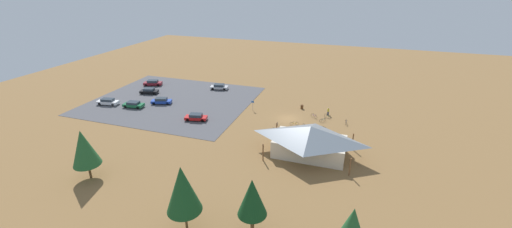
% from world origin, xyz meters
% --- Properties ---
extents(ground, '(160.00, 160.00, 0.00)m').
position_xyz_m(ground, '(0.00, 0.00, 0.00)').
color(ground, olive).
rests_on(ground, ground).
extents(parking_lot_asphalt, '(35.57, 30.40, 0.05)m').
position_xyz_m(parking_lot_asphalt, '(27.74, -1.64, 0.03)').
color(parking_lot_asphalt, '#4C4C51').
rests_on(parking_lot_asphalt, ground).
extents(bike_pavilion, '(13.33, 8.40, 4.99)m').
position_xyz_m(bike_pavilion, '(-6.34, 12.56, 2.79)').
color(bike_pavilion, beige).
rests_on(bike_pavilion, ground).
extents(trash_bin, '(0.60, 0.60, 0.90)m').
position_xyz_m(trash_bin, '(-1.67, -6.13, 0.45)').
color(trash_bin, brown).
rests_on(trash_bin, ground).
extents(lot_sign, '(0.56, 0.08, 2.20)m').
position_xyz_m(lot_sign, '(8.24, -2.00, 1.41)').
color(lot_sign, '#99999E').
rests_on(lot_sign, ground).
extents(pine_center, '(3.75, 3.75, 7.49)m').
position_xyz_m(pine_center, '(22.11, 28.78, 4.84)').
color(pine_center, brown).
rests_on(pine_center, ground).
extents(pine_midwest, '(3.23, 3.23, 7.18)m').
position_xyz_m(pine_midwest, '(-3.24, 31.57, 4.93)').
color(pine_midwest, brown).
rests_on(pine_midwest, ground).
extents(pine_far_west, '(3.04, 3.04, 6.70)m').
position_xyz_m(pine_far_west, '(-13.49, 32.19, 4.52)').
color(pine_far_west, brown).
rests_on(pine_far_west, ground).
extents(pine_west, '(3.91, 3.91, 8.24)m').
position_xyz_m(pine_west, '(4.09, 33.20, 5.43)').
color(pine_west, brown).
rests_on(pine_west, ground).
extents(bicycle_red_yard_front, '(0.95, 1.49, 0.85)m').
position_xyz_m(bicycle_red_yard_front, '(-3.97, 3.30, 0.39)').
color(bicycle_red_yard_front, black).
rests_on(bicycle_red_yard_front, ground).
extents(bicycle_blue_edge_north, '(0.48, 1.74, 0.90)m').
position_xyz_m(bicycle_blue_edge_north, '(-11.28, -1.18, 0.39)').
color(bicycle_blue_edge_north, black).
rests_on(bicycle_blue_edge_north, ground).
extents(bicycle_black_yard_right, '(0.75, 1.61, 0.77)m').
position_xyz_m(bicycle_black_yard_right, '(1.48, 6.76, 0.35)').
color(bicycle_black_yard_right, black).
rests_on(bicycle_black_yard_right, ground).
extents(bicycle_purple_lone_west, '(1.42, 1.23, 0.91)m').
position_xyz_m(bicycle_purple_lone_west, '(-4.92, -2.11, 0.40)').
color(bicycle_purple_lone_west, black).
rests_on(bicycle_purple_lone_west, ground).
extents(bicycle_orange_mid_cluster, '(1.72, 0.48, 0.80)m').
position_xyz_m(bicycle_orange_mid_cluster, '(-7.19, 2.98, 0.37)').
color(bicycle_orange_mid_cluster, black).
rests_on(bicycle_orange_mid_cluster, ground).
extents(bicycle_green_by_bin, '(1.47, 0.89, 0.80)m').
position_xyz_m(bicycle_green_by_bin, '(-7.56, -2.91, 0.38)').
color(bicycle_green_by_bin, black).
rests_on(bicycle_green_by_bin, ground).
extents(bicycle_silver_near_sign, '(1.30, 1.31, 0.83)m').
position_xyz_m(bicycle_silver_near_sign, '(-0.66, 6.18, 0.38)').
color(bicycle_silver_near_sign, black).
rests_on(bicycle_silver_near_sign, ground).
extents(bicycle_yellow_edge_south, '(1.60, 0.66, 0.76)m').
position_xyz_m(bicycle_yellow_edge_south, '(-1.84, 2.59, 0.34)').
color(bicycle_yellow_edge_south, black).
rests_on(bicycle_yellow_edge_south, ground).
extents(bicycle_white_front_row, '(0.48, 1.77, 0.83)m').
position_xyz_m(bicycle_white_front_row, '(1.11, 4.40, 0.38)').
color(bicycle_white_front_row, black).
rests_on(bicycle_white_front_row, ground).
extents(bicycle_teal_yard_left, '(1.15, 1.31, 0.73)m').
position_xyz_m(bicycle_teal_yard_left, '(-6.85, -0.80, 0.35)').
color(bicycle_teal_yard_left, black).
rests_on(bicycle_teal_yard_left, ground).
extents(car_red_aisle_side, '(4.61, 2.65, 1.35)m').
position_xyz_m(car_red_aisle_side, '(17.28, 6.56, 0.72)').
color(car_red_aisle_side, red).
rests_on(car_red_aisle_side, parking_lot_asphalt).
extents(car_blue_far_end, '(4.75, 2.97, 1.36)m').
position_xyz_m(car_blue_far_end, '(29.01, 0.99, 0.73)').
color(car_blue_far_end, '#1E42B2').
rests_on(car_blue_far_end, parking_lot_asphalt).
extents(car_white_second_row, '(4.97, 2.45, 1.40)m').
position_xyz_m(car_white_second_row, '(40.05, 5.27, 0.75)').
color(car_white_second_row, white).
rests_on(car_white_second_row, parking_lot_asphalt).
extents(car_silver_by_curb, '(4.69, 2.75, 1.34)m').
position_xyz_m(car_silver_by_curb, '(20.80, -12.25, 0.72)').
color(car_silver_by_curb, '#BCBCC1').
rests_on(car_silver_by_curb, parking_lot_asphalt).
extents(car_black_inner_stall, '(4.60, 2.85, 1.35)m').
position_xyz_m(car_black_inner_stall, '(35.77, -3.88, 0.72)').
color(car_black_inner_stall, black).
rests_on(car_black_inner_stall, parking_lot_asphalt).
extents(car_green_end_stall, '(4.62, 2.38, 1.30)m').
position_xyz_m(car_green_end_stall, '(33.56, 4.80, 0.71)').
color(car_green_end_stall, '#1E6B3D').
rests_on(car_green_end_stall, parking_lot_asphalt).
extents(car_maroon_near_entry, '(4.97, 3.21, 1.45)m').
position_xyz_m(car_maroon_near_entry, '(38.70, -9.53, 0.76)').
color(car_maroon_near_entry, maroon).
rests_on(car_maroon_near_entry, parking_lot_asphalt).
extents(visitor_near_lot, '(0.36, 0.39, 1.72)m').
position_xyz_m(visitor_near_lot, '(-7.45, -4.38, 0.90)').
color(visitor_near_lot, '#2D3347').
rests_on(visitor_near_lot, ground).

